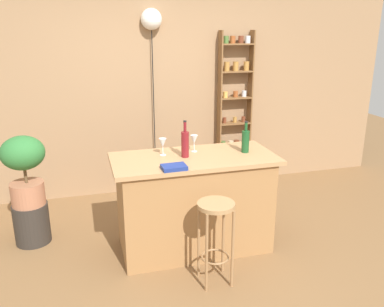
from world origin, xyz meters
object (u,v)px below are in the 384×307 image
plant_stool (32,223)px  pendant_globe_light (151,21)px  spice_shelf (235,108)px  cookbook (174,167)px  bottle_vinegar (245,141)px  wine_glass_center (163,143)px  bar_stool (216,225)px  potted_plant (24,166)px  wine_glass_left (194,140)px  bottle_sauce_amber (185,143)px

plant_stool → pendant_globe_light: bearing=34.5°
spice_shelf → cookbook: spice_shelf is taller
bottle_vinegar → wine_glass_center: 0.79m
bar_stool → pendant_globe_light: (-0.10, 2.14, 1.63)m
spice_shelf → bottle_vinegar: size_ratio=6.74×
potted_plant → spice_shelf: bearing=20.9°
bar_stool → wine_glass_center: size_ratio=4.49×
spice_shelf → wine_glass_center: size_ratio=12.55×
bar_stool → pendant_globe_light: pendant_globe_light is taller
potted_plant → wine_glass_center: (1.28, -0.41, 0.24)m
potted_plant → wine_glass_left: bearing=-13.3°
spice_shelf → potted_plant: spice_shelf is taller
plant_stool → wine_glass_left: size_ratio=2.53×
plant_stool → wine_glass_center: (1.28, -0.41, 0.85)m
wine_glass_left → bottle_sauce_amber: bearing=-132.4°
plant_stool → potted_plant: (-0.00, 0.00, 0.61)m
wine_glass_left → cookbook: size_ratio=0.78×
bar_stool → cookbook: (-0.27, 0.32, 0.43)m
plant_stool → wine_glass_center: wine_glass_center is taller
bar_stool → bottle_vinegar: size_ratio=2.41×
wine_glass_center → bottle_sauce_amber: bearing=-29.9°
spice_shelf → wine_glass_left: 1.65m
wine_glass_left → pendant_globe_light: bearing=95.5°
wine_glass_center → pendant_globe_light: size_ratio=0.07×
bottle_sauce_amber → wine_glass_center: size_ratio=2.11×
bottle_sauce_amber → wine_glass_center: bottle_sauce_amber is taller
cookbook → pendant_globe_light: bearing=82.4°
bar_stool → potted_plant: potted_plant is taller
wine_glass_center → potted_plant: bearing=162.3°
potted_plant → bottle_sauce_amber: (1.47, -0.52, 0.26)m
spice_shelf → bottle_sauce_amber: 1.84m
bar_stool → wine_glass_left: size_ratio=4.49×
bar_stool → potted_plant: (-1.57, 1.14, 0.28)m
spice_shelf → cookbook: (-1.26, -1.79, -0.11)m
bar_stool → pendant_globe_light: bearing=92.7°
bar_stool → spice_shelf: (0.98, 2.11, 0.53)m
bar_stool → spice_shelf: size_ratio=0.36×
bottle_sauce_amber → cookbook: size_ratio=1.65×
bar_stool → spice_shelf: bearing=65.0°
spice_shelf → plant_stool: 2.86m
wine_glass_center → pendant_globe_light: bearing=82.6°
bar_stool → cookbook: cookbook is taller
bottle_vinegar → cookbook: (-0.77, -0.29, -0.10)m
bar_stool → bottle_vinegar: (0.50, 0.61, 0.52)m
plant_stool → bottle_sauce_amber: bottle_sauce_amber is taller
wine_glass_left → bar_stool: bearing=-92.4°
cookbook → pendant_globe_light: 2.19m
bottle_sauce_amber → pendant_globe_light: (-0.01, 1.52, 1.09)m
bar_stool → wine_glass_center: (-0.28, 0.73, 0.52)m
plant_stool → wine_glass_center: size_ratio=2.53×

